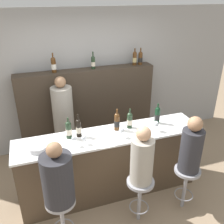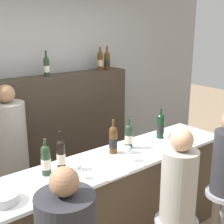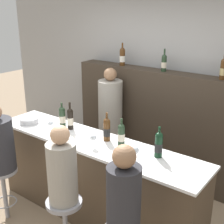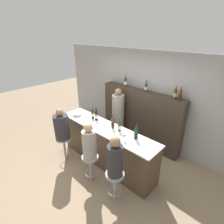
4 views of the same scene
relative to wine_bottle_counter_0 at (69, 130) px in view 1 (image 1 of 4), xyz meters
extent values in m
plane|color=#8C755B|center=(0.57, -0.37, -1.14)|extent=(16.00, 16.00, 0.00)
cube|color=#9E9E9E|center=(0.57, 1.47, 0.16)|extent=(6.40, 0.05, 2.60)
cube|color=#473828|center=(0.57, -0.10, -0.65)|extent=(2.62, 0.54, 0.98)
cube|color=white|center=(0.57, -0.10, -0.14)|extent=(2.66, 0.58, 0.03)
cube|color=#382D23|center=(0.57, 1.25, -0.35)|extent=(2.49, 0.28, 1.58)
cylinder|color=#233823|center=(0.00, 0.00, -0.02)|extent=(0.08, 0.08, 0.21)
cylinder|color=beige|center=(0.00, 0.00, -0.03)|extent=(0.08, 0.08, 0.09)
sphere|color=#233823|center=(0.00, 0.00, 0.08)|extent=(0.08, 0.08, 0.08)
cylinder|color=#233823|center=(0.00, 0.00, 0.14)|extent=(0.02, 0.02, 0.08)
cylinder|color=black|center=(0.14, 0.00, -0.02)|extent=(0.07, 0.07, 0.22)
cylinder|color=beige|center=(0.14, 0.00, -0.03)|extent=(0.07, 0.07, 0.09)
sphere|color=black|center=(0.14, 0.00, 0.10)|extent=(0.07, 0.07, 0.07)
cylinder|color=black|center=(0.14, 0.00, 0.16)|extent=(0.02, 0.02, 0.10)
cylinder|color=#4C2D14|center=(0.69, 0.00, -0.02)|extent=(0.08, 0.08, 0.22)
cylinder|color=black|center=(0.69, 0.00, -0.03)|extent=(0.08, 0.08, 0.09)
sphere|color=#4C2D14|center=(0.69, 0.00, 0.10)|extent=(0.08, 0.08, 0.08)
cylinder|color=#4C2D14|center=(0.69, 0.00, 0.15)|extent=(0.02, 0.02, 0.09)
cylinder|color=#233823|center=(0.89, 0.00, -0.03)|extent=(0.07, 0.07, 0.20)
cylinder|color=beige|center=(0.89, 0.00, -0.04)|extent=(0.08, 0.08, 0.08)
sphere|color=#233823|center=(0.89, 0.00, 0.07)|extent=(0.07, 0.07, 0.07)
cylinder|color=#233823|center=(0.89, 0.00, 0.13)|extent=(0.02, 0.02, 0.08)
cylinder|color=black|center=(1.34, 0.00, -0.02)|extent=(0.08, 0.08, 0.22)
cylinder|color=black|center=(1.34, 0.00, -0.03)|extent=(0.08, 0.08, 0.09)
sphere|color=black|center=(1.34, 0.00, 0.10)|extent=(0.08, 0.08, 0.08)
cylinder|color=black|center=(1.34, 0.00, 0.15)|extent=(0.02, 0.02, 0.08)
cylinder|color=#4C2D14|center=(0.01, 1.25, 0.55)|extent=(0.08, 0.08, 0.22)
cylinder|color=white|center=(0.01, 1.25, 0.54)|extent=(0.08, 0.08, 0.09)
sphere|color=#4C2D14|center=(0.01, 1.25, 0.66)|extent=(0.08, 0.08, 0.08)
cylinder|color=#4C2D14|center=(0.01, 1.25, 0.72)|extent=(0.02, 0.02, 0.09)
cylinder|color=#233823|center=(0.69, 1.25, 0.54)|extent=(0.07, 0.07, 0.19)
cylinder|color=beige|center=(0.69, 1.25, 0.53)|extent=(0.07, 0.07, 0.08)
sphere|color=#233823|center=(0.69, 1.25, 0.63)|extent=(0.07, 0.07, 0.07)
cylinder|color=#233823|center=(0.69, 1.25, 0.69)|extent=(0.02, 0.02, 0.10)
cylinder|color=#4C2D14|center=(1.49, 1.25, 0.55)|extent=(0.07, 0.07, 0.21)
cylinder|color=tan|center=(1.49, 1.25, 0.54)|extent=(0.08, 0.08, 0.09)
sphere|color=#4C2D14|center=(1.49, 1.25, 0.66)|extent=(0.07, 0.07, 0.07)
cylinder|color=#4C2D14|center=(1.49, 1.25, 0.71)|extent=(0.02, 0.02, 0.08)
cylinder|color=#4C2D14|center=(1.60, 1.25, 0.54)|extent=(0.08, 0.08, 0.20)
cylinder|color=black|center=(1.60, 1.25, 0.53)|extent=(0.08, 0.08, 0.08)
sphere|color=#4C2D14|center=(1.60, 1.25, 0.64)|extent=(0.08, 0.08, 0.08)
cylinder|color=#4C2D14|center=(1.60, 1.25, 0.70)|extent=(0.02, 0.02, 0.09)
cylinder|color=silver|center=(0.03, -0.22, -0.13)|extent=(0.06, 0.06, 0.00)
cylinder|color=silver|center=(0.03, -0.22, -0.08)|extent=(0.01, 0.01, 0.08)
sphere|color=silver|center=(0.03, -0.22, -0.02)|extent=(0.06, 0.06, 0.06)
cylinder|color=silver|center=(0.16, -0.22, -0.13)|extent=(0.07, 0.07, 0.00)
cylinder|color=silver|center=(0.16, -0.22, -0.09)|extent=(0.01, 0.01, 0.06)
sphere|color=silver|center=(0.16, -0.22, -0.03)|extent=(0.06, 0.06, 0.06)
cylinder|color=silver|center=(0.68, -0.22, -0.13)|extent=(0.06, 0.06, 0.00)
cylinder|color=silver|center=(0.68, -0.22, -0.09)|extent=(0.01, 0.01, 0.07)
sphere|color=silver|center=(0.68, -0.22, -0.02)|extent=(0.07, 0.07, 0.07)
cylinder|color=silver|center=(1.20, -0.22, -0.13)|extent=(0.06, 0.06, 0.00)
cylinder|color=silver|center=(1.20, -0.22, -0.09)|extent=(0.01, 0.01, 0.08)
sphere|color=silver|center=(1.20, -0.22, -0.01)|extent=(0.08, 0.08, 0.08)
cylinder|color=#B7B7BC|center=(-0.42, -0.17, -0.09)|extent=(0.23, 0.23, 0.07)
cube|color=white|center=(0.42, -0.26, -0.13)|extent=(0.21, 0.30, 0.00)
cylinder|color=gray|center=(-0.26, -0.74, -0.83)|extent=(0.05, 0.05, 0.62)
cylinder|color=gray|center=(-0.26, -0.74, -0.50)|extent=(0.35, 0.35, 0.04)
cylinder|color=#28282D|center=(-0.26, -0.74, -0.18)|extent=(0.35, 0.35, 0.60)
sphere|color=#936B4C|center=(-0.26, -0.74, 0.21)|extent=(0.17, 0.17, 0.17)
cylinder|color=gray|center=(0.74, -0.74, -0.83)|extent=(0.05, 0.05, 0.62)
torus|color=gray|center=(0.74, -0.74, -0.92)|extent=(0.26, 0.26, 0.02)
cylinder|color=gray|center=(0.74, -0.74, -0.50)|extent=(0.35, 0.35, 0.04)
cylinder|color=gray|center=(0.74, -0.74, -0.18)|extent=(0.28, 0.28, 0.60)
sphere|color=tan|center=(0.74, -0.74, 0.21)|extent=(0.18, 0.18, 0.18)
cylinder|color=gray|center=(1.44, -0.74, -0.83)|extent=(0.05, 0.05, 0.62)
torus|color=gray|center=(1.44, -0.74, -0.92)|extent=(0.26, 0.26, 0.02)
cylinder|color=gray|center=(1.44, -0.74, -0.50)|extent=(0.35, 0.35, 0.04)
cylinder|color=#28282D|center=(1.44, -0.74, -0.18)|extent=(0.28, 0.28, 0.60)
sphere|color=#936B4C|center=(1.44, -0.74, 0.21)|extent=(0.19, 0.19, 0.19)
cylinder|color=gray|center=(0.05, 0.90, -0.43)|extent=(0.35, 0.35, 1.42)
sphere|color=#936B4C|center=(0.05, 0.90, 0.37)|extent=(0.18, 0.18, 0.18)
camera|label=1|loc=(-0.39, -2.95, 1.66)|focal=40.00mm
camera|label=2|loc=(-1.03, -2.10, 1.04)|focal=50.00mm
camera|label=3|loc=(2.64, -2.49, 1.31)|focal=50.00mm
camera|label=4|loc=(3.05, -2.52, 1.86)|focal=28.00mm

